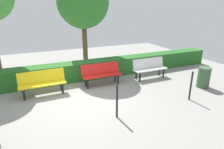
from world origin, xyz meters
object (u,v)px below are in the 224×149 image
(bench_yellow, at_px, (42,82))
(tree_near, at_px, (83,2))
(bench_red, at_px, (101,73))
(trash_bin, at_px, (204,77))
(bench_white, at_px, (149,67))

(bench_yellow, distance_m, tree_near, 4.36)
(bench_red, bearing_deg, trash_bin, 153.59)
(bench_yellow, bearing_deg, tree_near, -133.52)
(bench_white, xyz_separation_m, bench_red, (2.22, -0.12, 0.00))
(bench_yellow, bearing_deg, bench_white, 178.35)
(tree_near, xyz_separation_m, trash_bin, (-3.47, 4.33, -2.78))
(bench_yellow, relative_size, tree_near, 0.36)
(bench_red, height_order, trash_bin, bench_red)
(bench_white, bearing_deg, bench_red, -3.08)
(bench_white, relative_size, bench_red, 0.96)
(bench_red, distance_m, bench_yellow, 2.25)
(bench_red, height_order, bench_yellow, bench_yellow)
(bench_white, distance_m, bench_yellow, 4.47)
(bench_white, xyz_separation_m, trash_bin, (-1.33, 1.74, -0.08))
(bench_white, height_order, bench_red, same)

